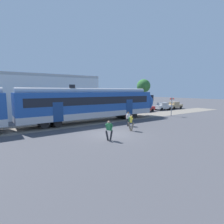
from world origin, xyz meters
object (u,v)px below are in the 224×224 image
commuter_train (18,108)px  pedestrian_white (128,117)px  pedestrian_yellow (131,121)px  parked_car_tan (174,105)px  crossing_signal (172,104)px  parked_car_silver (163,106)px  parked_car_red (145,108)px  pedestrian_green (109,129)px

commuter_train → pedestrian_white: (10.44, -4.88, -1.26)m
pedestrian_yellow → commuter_train: bearing=143.1°
parked_car_tan → crossing_signal: size_ratio=1.34×
parked_car_tan → parked_car_silver: bearing=-177.3°
crossing_signal → parked_car_red: bearing=82.5°
pedestrian_yellow → parked_car_tan: (22.25, 11.00, -0.21)m
pedestrian_white → parked_car_tan: size_ratio=0.41×
parked_car_silver → crossing_signal: bearing=-132.8°
pedestrian_green → parked_car_silver: 25.17m
commuter_train → parked_car_tan: size_ratio=9.46×
parked_car_silver → crossing_signal: crossing_signal is taller
pedestrian_yellow → parked_car_tan: size_ratio=0.41×
parked_car_red → parked_car_silver: bearing=1.3°
parked_car_red → crossing_signal: crossing_signal is taller
commuter_train → parked_car_red: 22.27m
parked_car_silver → parked_car_tan: 4.13m
pedestrian_green → pedestrian_white: bearing=36.1°
pedestrian_white → parked_car_silver: bearing=27.7°
commuter_train → pedestrian_yellow: size_ratio=22.83×
pedestrian_yellow → pedestrian_white: same height
pedestrian_white → parked_car_tan: bearing=23.3°
pedestrian_green → crossing_signal: 16.67m
pedestrian_yellow → pedestrian_white: 2.37m
pedestrian_yellow → pedestrian_green: bearing=-155.6°
parked_car_tan → crossing_signal: crossing_signal is taller
pedestrian_green → pedestrian_yellow: bearing=24.4°
parked_car_red → pedestrian_white: bearing=-142.7°
pedestrian_green → parked_car_red: (16.47, 12.37, -0.18)m
pedestrian_yellow → parked_car_tan: pedestrian_yellow is taller
pedestrian_green → parked_car_silver: (21.85, 12.50, -0.18)m
pedestrian_green → parked_car_tan: pedestrian_green is taller
parked_car_silver → crossing_signal: (-6.24, -6.75, 1.23)m
pedestrian_green → pedestrian_yellow: size_ratio=1.00×
parked_car_silver → pedestrian_yellow: bearing=-149.2°
parked_car_tan → crossing_signal: bearing=-146.2°
parked_car_silver → crossing_signal: size_ratio=1.35×
commuter_train → parked_car_red: bearing=9.9°
commuter_train → pedestrian_white: bearing=-25.1°
parked_car_red → commuter_train: bearing=-170.1°
parked_car_tan → crossing_signal: (-10.37, -6.94, 1.23)m
commuter_train → crossing_signal: 21.20m
pedestrian_yellow → pedestrian_white: size_ratio=1.00×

